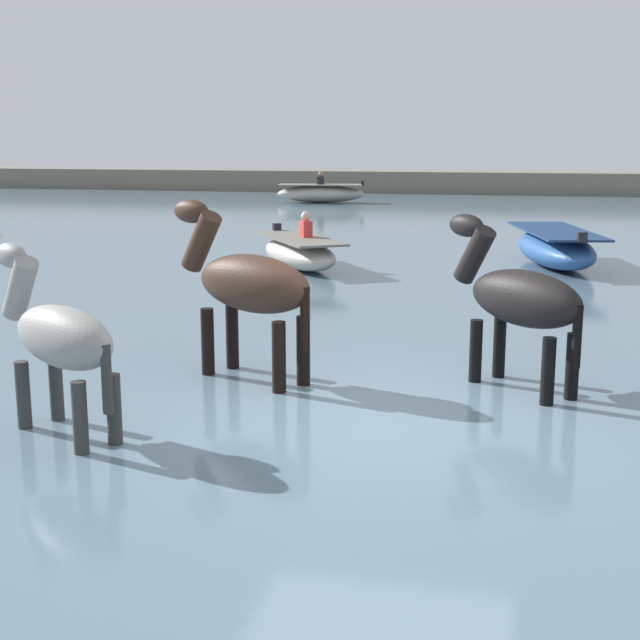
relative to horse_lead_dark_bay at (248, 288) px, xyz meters
name	(u,v)px	position (x,y,z in m)	size (l,w,h in m)	color
ground_plane	(375,453)	(1.50, -1.11, -1.23)	(120.00, 120.00, 0.00)	#84755B
water_surface	(461,272)	(1.50, 8.89, -1.08)	(90.00, 90.00, 0.29)	slate
horse_lead_dark_bay	(248,288)	(0.00, 0.00, 0.00)	(1.83, 1.19, 2.07)	#382319
horse_trailing_grey	(59,341)	(-0.97, -2.01, -0.15)	(1.58, 1.12, 1.82)	gray
horse_flank_black	(519,302)	(2.66, 0.23, -0.08)	(1.51, 1.45, 1.94)	black
boat_near_port	(555,248)	(3.25, 9.09, -0.59)	(1.96, 3.78, 0.83)	#28518E
boat_near_starboard	(299,252)	(-1.45, 7.71, -0.64)	(2.41, 2.94, 1.06)	#B2AD9E
boat_distant_east	(321,193)	(-4.99, 24.75, -0.59)	(3.44, 1.61, 1.17)	#B2AD9E
far_shoreline	(501,186)	(1.50, 32.19, -0.61)	(80.00, 2.40, 1.23)	#706B5B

